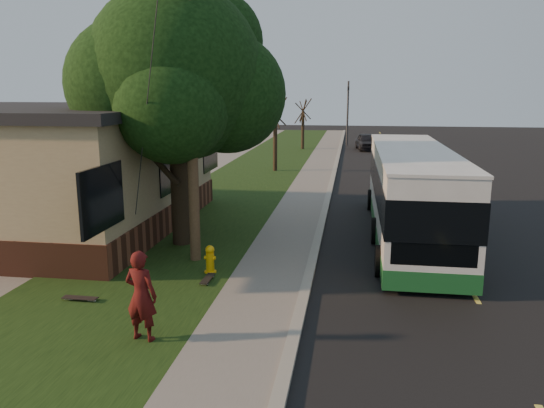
{
  "coord_description": "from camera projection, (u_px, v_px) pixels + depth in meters",
  "views": [
    {
      "loc": [
        1.02,
        -12.92,
        4.81
      ],
      "look_at": [
        -1.28,
        2.16,
        1.5
      ],
      "focal_mm": 35.0,
      "sensor_mm": 36.0,
      "label": 1
    }
  ],
  "objects": [
    {
      "name": "dumpster",
      "position": [
        165.0,
        182.0,
        23.89
      ],
      "size": [
        1.8,
        1.57,
        1.36
      ],
      "color": "black",
      "rests_on": "building_lot"
    },
    {
      "name": "grass_verge",
      "position": [
        228.0,
        197.0,
        23.97
      ],
      "size": [
        5.0,
        80.0,
        0.07
      ],
      "primitive_type": "cube",
      "color": "black",
      "rests_on": "ground"
    },
    {
      "name": "building_lot",
      "position": [
        25.0,
        191.0,
        25.44
      ],
      "size": [
        15.0,
        80.0,
        0.04
      ],
      "primitive_type": "cube",
      "color": "slate",
      "rests_on": "ground"
    },
    {
      "name": "fire_hydrant",
      "position": [
        210.0,
        259.0,
        13.94
      ],
      "size": [
        0.32,
        0.32,
        0.74
      ],
      "color": "#E7AA0C",
      "rests_on": "grass_verge"
    },
    {
      "name": "road",
      "position": [
        421.0,
        204.0,
        22.72
      ],
      "size": [
        8.0,
        80.0,
        0.01
      ],
      "primitive_type": "cube",
      "color": "black",
      "rests_on": "ground"
    },
    {
      "name": "curb",
      "position": [
        327.0,
        200.0,
        23.3
      ],
      "size": [
        0.25,
        80.0,
        0.12
      ],
      "primitive_type": "cube",
      "color": "gray",
      "rests_on": "ground"
    },
    {
      "name": "skateboarder",
      "position": [
        141.0,
        296.0,
        10.08
      ],
      "size": [
        0.72,
        0.54,
        1.79
      ],
      "primitive_type": "imported",
      "rotation": [
        0.0,
        0.0,
        2.96
      ],
      "color": "#460E0E",
      "rests_on": "grass_verge"
    },
    {
      "name": "skateboard_main",
      "position": [
        207.0,
        279.0,
        13.37
      ],
      "size": [
        0.2,
        0.79,
        0.07
      ],
      "color": "black",
      "rests_on": "grass_verge"
    },
    {
      "name": "bare_tree_far",
      "position": [
        303.0,
        125.0,
        42.65
      ],
      "size": [
        1.38,
        1.21,
        4.03
      ],
      "color": "black",
      "rests_on": "grass_verge"
    },
    {
      "name": "traffic_signal",
      "position": [
        348.0,
        109.0,
        45.75
      ],
      "size": [
        0.18,
        0.22,
        5.5
      ],
      "color": "#2D2D30",
      "rests_on": "ground"
    },
    {
      "name": "bare_tree_near",
      "position": [
        275.0,
        135.0,
        31.1
      ],
      "size": [
        1.38,
        1.21,
        4.31
      ],
      "color": "black",
      "rests_on": "grass_verge"
    },
    {
      "name": "skateboard_spare",
      "position": [
        80.0,
        298.0,
        12.13
      ],
      "size": [
        0.83,
        0.22,
        0.08
      ],
      "color": "black",
      "rests_on": "grass_verge"
    },
    {
      "name": "ground",
      "position": [
        308.0,
        280.0,
        13.65
      ],
      "size": [
        120.0,
        120.0,
        0.0
      ],
      "primitive_type": "plane",
      "color": "black",
      "rests_on": "ground"
    },
    {
      "name": "utility_pole",
      "position": [
        190.0,
        96.0,
        14.11
      ],
      "size": [
        2.86,
        3.21,
        9.07
      ],
      "color": "#473321",
      "rests_on": "ground"
    },
    {
      "name": "transit_bus",
      "position": [
        411.0,
        191.0,
        17.27
      ],
      "size": [
        2.5,
        10.86,
        2.94
      ],
      "color": "silver",
      "rests_on": "ground"
    },
    {
      "name": "leafy_tree",
      "position": [
        178.0,
        77.0,
        15.73
      ],
      "size": [
        6.3,
        6.0,
        7.8
      ],
      "color": "black",
      "rests_on": "grass_verge"
    },
    {
      "name": "distant_car",
      "position": [
        367.0,
        142.0,
        42.81
      ],
      "size": [
        2.07,
        4.07,
        1.33
      ],
      "primitive_type": "imported",
      "rotation": [
        0.0,
        0.0,
        0.13
      ],
      "color": "black",
      "rests_on": "ground"
    },
    {
      "name": "sidewalk",
      "position": [
        305.0,
        199.0,
        23.45
      ],
      "size": [
        2.0,
        80.0,
        0.08
      ],
      "primitive_type": "cube",
      "color": "slate",
      "rests_on": "ground"
    }
  ]
}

